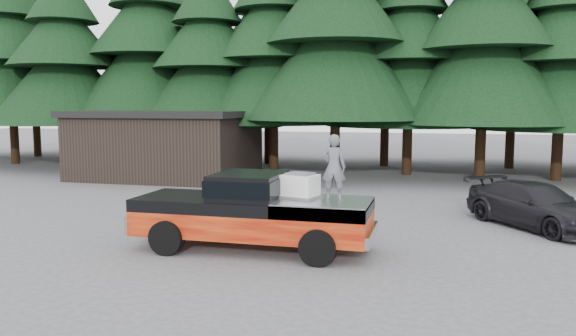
% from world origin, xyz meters
% --- Properties ---
extents(ground, '(120.00, 120.00, 0.00)m').
position_xyz_m(ground, '(0.00, 0.00, 0.00)').
color(ground, '#48484B').
rests_on(ground, ground).
extents(pickup_truck, '(6.00, 2.04, 1.33)m').
position_xyz_m(pickup_truck, '(-0.46, -0.40, 0.67)').
color(pickup_truck, '#DA4F19').
rests_on(pickup_truck, ground).
extents(truck_cab, '(1.66, 1.90, 0.59)m').
position_xyz_m(truck_cab, '(-0.56, -0.40, 1.62)').
color(truck_cab, black).
rests_on(truck_cab, pickup_truck).
extents(air_compressor, '(0.94, 0.85, 0.55)m').
position_xyz_m(air_compressor, '(0.71, -0.22, 1.60)').
color(air_compressor, silver).
rests_on(air_compressor, pickup_truck).
extents(man_on_bed, '(0.60, 0.41, 1.58)m').
position_xyz_m(man_on_bed, '(1.55, -0.31, 2.12)').
color(man_on_bed, '#57585F').
rests_on(man_on_bed, pickup_truck).
extents(parked_car, '(4.20, 4.78, 1.33)m').
position_xyz_m(parked_car, '(6.77, 4.13, 0.66)').
color(parked_car, black).
rests_on(parked_car, ground).
extents(utility_building, '(8.40, 6.40, 3.30)m').
position_xyz_m(utility_building, '(-9.00, 12.00, 1.67)').
color(utility_building, black).
rests_on(utility_building, ground).
extents(treeline, '(60.15, 16.05, 17.50)m').
position_xyz_m(treeline, '(0.42, 17.20, 7.72)').
color(treeline, black).
rests_on(treeline, ground).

